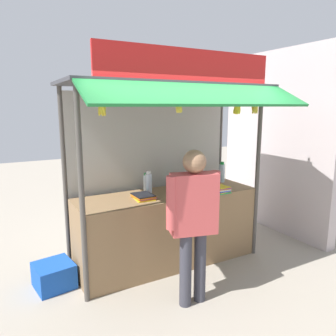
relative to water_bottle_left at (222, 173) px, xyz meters
The scene contains 19 objects.
ground_plane 1.57m from the water_bottle_left, behind, with size 20.00×20.00×0.00m, color #9E9384.
stall_counter 1.25m from the water_bottle_left, behind, with size 2.50×0.75×1.00m, color olive.
stall_structure 1.19m from the water_bottle_left, behind, with size 2.70×1.61×2.79m.
water_bottle_left is the anchor object (origin of this frame).
water_bottle_rear_center 0.49m from the water_bottle_left, behind, with size 0.07×0.07×0.24m.
water_bottle_center 0.63m from the water_bottle_left, 163.86° to the right, with size 0.08×0.08×0.30m.
water_bottle_front_right 0.93m from the water_bottle_left, behind, with size 0.06×0.06×0.22m.
water_bottle_right 1.31m from the water_bottle_left, behind, with size 0.09×0.09×0.32m.
water_bottle_back_left 1.27m from the water_bottle_left, behind, with size 0.07×0.07×0.26m.
magazine_stack_mid_right 0.61m from the water_bottle_left, 131.38° to the right, with size 0.23×0.32×0.09m.
magazine_stack_mid_left 1.48m from the water_bottle_left, 169.92° to the right, with size 0.25×0.32×0.06m.
magazine_stack_front_left 0.85m from the water_bottle_left, 148.57° to the right, with size 0.22×0.28×0.06m.
banana_bunch_leftmost 1.19m from the water_bottle_left, 90.74° to the right, with size 0.11×0.10×0.25m.
banana_bunch_inner_left 2.39m from the water_bottle_left, 162.56° to the right, with size 0.11×0.10×0.25m.
banana_bunch_inner_right 1.68m from the water_bottle_left, 150.80° to the right, with size 0.09×0.09×0.23m.
banana_bunch_rightmost 1.22m from the water_bottle_left, 115.60° to the right, with size 0.11×0.11×0.26m.
vendor_person 1.72m from the water_bottle_left, 137.96° to the right, with size 0.65×0.33×1.73m.
plastic_crate 2.76m from the water_bottle_left, behind, with size 0.43×0.43×0.30m, color #194CB2.
neighbour_wall 1.33m from the water_bottle_left, ahead, with size 0.20×2.40×3.09m, color #BFB1B1.
Camera 1 is at (-2.03, -3.69, 2.16)m, focal length 34.32 mm.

